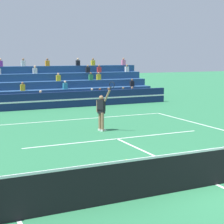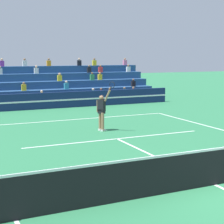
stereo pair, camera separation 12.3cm
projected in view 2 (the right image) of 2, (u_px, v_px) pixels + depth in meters
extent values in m
plane|color=#2D7A4C|center=(215.00, 185.00, 10.47)|extent=(120.00, 120.00, 0.00)
cube|color=white|center=(76.00, 119.00, 21.18)|extent=(11.00, 0.10, 0.01)
cube|color=white|center=(16.00, 220.00, 8.21)|extent=(0.10, 23.80, 0.01)
cube|color=white|center=(117.00, 139.00, 16.25)|extent=(8.25, 0.10, 0.01)
cube|color=white|center=(215.00, 185.00, 10.47)|extent=(0.10, 12.85, 0.01)
cube|color=black|center=(216.00, 168.00, 10.40)|extent=(11.90, 0.02, 1.00)
cube|color=white|center=(216.00, 149.00, 10.32)|extent=(11.90, 0.04, 0.06)
cube|color=navy|center=(52.00, 100.00, 25.50)|extent=(18.00, 0.24, 1.10)
cube|color=white|center=(53.00, 101.00, 25.39)|extent=(18.00, 0.02, 0.10)
cube|color=navy|center=(47.00, 102.00, 26.69)|extent=(17.81, 0.95, 0.55)
cube|color=red|center=(101.00, 93.00, 28.15)|extent=(0.32, 0.22, 0.44)
sphere|color=brown|center=(101.00, 89.00, 28.10)|extent=(0.18, 0.18, 0.18)
cube|color=yellow|center=(42.00, 96.00, 26.29)|extent=(0.32, 0.22, 0.44)
sphere|color=beige|center=(42.00, 91.00, 26.24)|extent=(0.18, 0.18, 0.18)
cube|color=#B2B2B7|center=(133.00, 92.00, 29.27)|extent=(0.32, 0.22, 0.44)
sphere|color=#9E7051|center=(133.00, 88.00, 29.23)|extent=(0.18, 0.18, 0.18)
cube|color=yellow|center=(110.00, 93.00, 28.45)|extent=(0.32, 0.22, 0.44)
sphere|color=brown|center=(110.00, 89.00, 28.40)|extent=(0.18, 0.18, 0.18)
cube|color=teal|center=(93.00, 94.00, 27.88)|extent=(0.32, 0.22, 0.44)
sphere|color=beige|center=(93.00, 89.00, 27.84)|extent=(0.18, 0.18, 0.18)
cube|color=teal|center=(124.00, 92.00, 28.96)|extent=(0.32, 0.22, 0.44)
sphere|color=brown|center=(124.00, 88.00, 28.91)|extent=(0.18, 0.18, 0.18)
cube|color=navy|center=(44.00, 97.00, 27.50)|extent=(17.81, 0.95, 1.10)
cube|color=yellow|center=(24.00, 88.00, 26.63)|extent=(0.32, 0.22, 0.44)
sphere|color=brown|center=(24.00, 83.00, 26.58)|extent=(0.18, 0.18, 0.18)
cube|color=black|center=(133.00, 84.00, 30.25)|extent=(0.32, 0.22, 0.44)
sphere|color=brown|center=(133.00, 80.00, 30.20)|extent=(0.18, 0.18, 0.18)
cube|color=teal|center=(66.00, 86.00, 27.93)|extent=(0.32, 0.22, 0.44)
sphere|color=beige|center=(66.00, 82.00, 27.88)|extent=(0.18, 0.18, 0.18)
cube|color=navy|center=(41.00, 92.00, 28.32)|extent=(17.81, 0.95, 1.65)
cube|color=#338C4C|center=(92.00, 77.00, 29.71)|extent=(0.32, 0.22, 0.44)
sphere|color=brown|center=(92.00, 73.00, 29.66)|extent=(0.18, 0.18, 0.18)
cube|color=yellow|center=(60.00, 78.00, 28.61)|extent=(0.32, 0.22, 0.44)
sphere|color=tan|center=(60.00, 74.00, 28.56)|extent=(0.18, 0.18, 0.18)
cube|color=yellow|center=(100.00, 77.00, 29.98)|extent=(0.32, 0.22, 0.44)
sphere|color=#9E7051|center=(100.00, 73.00, 29.94)|extent=(0.18, 0.18, 0.18)
cube|color=navy|center=(38.00, 88.00, 29.13)|extent=(17.81, 0.95, 2.20)
cube|color=silver|center=(36.00, 71.00, 28.74)|extent=(0.32, 0.22, 0.44)
sphere|color=tan|center=(36.00, 67.00, 28.69)|extent=(0.18, 0.18, 0.18)
cube|color=silver|center=(128.00, 69.00, 32.00)|extent=(0.32, 0.22, 0.44)
sphere|color=brown|center=(128.00, 65.00, 31.95)|extent=(0.18, 0.18, 0.18)
cube|color=red|center=(100.00, 70.00, 30.94)|extent=(0.32, 0.22, 0.44)
sphere|color=brown|center=(100.00, 66.00, 30.89)|extent=(0.18, 0.18, 0.18)
cube|color=silver|center=(0.00, 71.00, 27.63)|extent=(0.32, 0.22, 0.44)
sphere|color=tan|center=(0.00, 67.00, 27.58)|extent=(0.18, 0.18, 0.18)
cube|color=black|center=(89.00, 70.00, 30.53)|extent=(0.32, 0.22, 0.44)
sphere|color=brown|center=(89.00, 66.00, 30.48)|extent=(0.18, 0.18, 0.18)
cube|color=navy|center=(35.00, 83.00, 29.94)|extent=(17.81, 0.95, 2.75)
cube|color=black|center=(79.00, 63.00, 31.09)|extent=(0.32, 0.22, 0.44)
sphere|color=tan|center=(79.00, 59.00, 31.04)|extent=(0.18, 0.18, 0.18)
cube|color=pink|center=(125.00, 63.00, 32.83)|extent=(0.32, 0.22, 0.44)
sphere|color=#9E7051|center=(125.00, 59.00, 32.79)|extent=(0.18, 0.18, 0.18)
cube|color=silver|center=(25.00, 63.00, 29.23)|extent=(0.32, 0.22, 0.44)
sphere|color=brown|center=(25.00, 59.00, 29.18)|extent=(0.18, 0.18, 0.18)
cube|color=yellow|center=(94.00, 63.00, 31.65)|extent=(0.32, 0.22, 0.44)
sphere|color=brown|center=(94.00, 59.00, 31.60)|extent=(0.18, 0.18, 0.18)
cube|color=purple|center=(2.00, 64.00, 28.52)|extent=(0.32, 0.22, 0.44)
sphere|color=tan|center=(2.00, 59.00, 28.47)|extent=(0.18, 0.18, 0.18)
cube|color=orange|center=(49.00, 63.00, 30.02)|extent=(0.32, 0.22, 0.44)
sphere|color=brown|center=(49.00, 59.00, 29.98)|extent=(0.18, 0.18, 0.18)
cylinder|color=#9E7051|center=(100.00, 121.00, 18.01)|extent=(0.14, 0.14, 0.90)
cylinder|color=#9E7051|center=(103.00, 122.00, 17.82)|extent=(0.14, 0.14, 0.90)
cube|color=black|center=(101.00, 111.00, 17.86)|extent=(0.33, 0.38, 0.20)
cube|color=black|center=(101.00, 105.00, 17.82)|extent=(0.35, 0.41, 0.56)
sphere|color=#9E7051|center=(101.00, 98.00, 17.76)|extent=(0.22, 0.22, 0.22)
cube|color=white|center=(101.00, 129.00, 18.10)|extent=(0.29, 0.23, 0.09)
cube|color=white|center=(103.00, 130.00, 17.91)|extent=(0.29, 0.23, 0.09)
cylinder|color=#9E7051|center=(98.00, 106.00, 17.97)|extent=(0.09, 0.09, 0.56)
cylinder|color=#9E7051|center=(107.00, 96.00, 17.53)|extent=(0.25, 0.36, 0.57)
cylinder|color=black|center=(111.00, 88.00, 17.37)|extent=(0.09, 0.13, 0.21)
torus|color=black|center=(112.00, 85.00, 17.30)|extent=(0.23, 0.38, 0.42)
sphere|color=#C6DB33|center=(125.00, 160.00, 12.82)|extent=(0.07, 0.07, 0.07)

